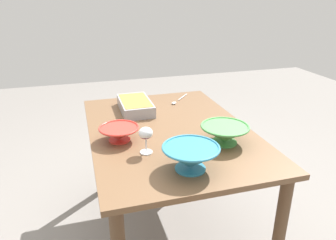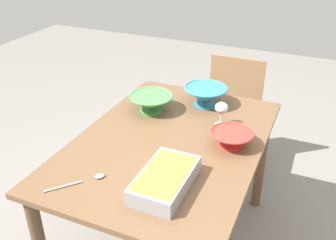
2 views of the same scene
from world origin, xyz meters
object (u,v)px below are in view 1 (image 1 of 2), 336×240
at_px(mixing_bowl, 225,133).
at_px(serving_bowl, 119,133).
at_px(casserole_dish, 135,105).
at_px(serving_spoon, 177,101).
at_px(wine_glass, 146,135).
at_px(dining_table, 169,145).
at_px(small_bowl, 191,157).

distance_m(mixing_bowl, serving_bowl, 0.56).
distance_m(casserole_dish, serving_bowl, 0.46).
xyz_separation_m(mixing_bowl, serving_spoon, (0.71, 0.03, -0.05)).
bearing_deg(serving_bowl, casserole_dish, -21.63).
bearing_deg(wine_glass, serving_spoon, -28.89).
height_order(dining_table, serving_bowl, serving_bowl).
relative_size(wine_glass, serving_bowl, 0.63).
distance_m(mixing_bowl, serving_spoon, 0.72).
xyz_separation_m(dining_table, serving_bowl, (-0.08, 0.30, 0.15)).
bearing_deg(mixing_bowl, casserole_dish, 30.47).
relative_size(wine_glass, serving_spoon, 0.66).
relative_size(dining_table, mixing_bowl, 5.12).
xyz_separation_m(casserole_dish, serving_spoon, (0.10, -0.33, -0.03)).
distance_m(wine_glass, small_bowl, 0.27).
height_order(casserole_dish, mixing_bowl, mixing_bowl).
relative_size(dining_table, small_bowl, 5.02).
bearing_deg(wine_glass, serving_bowl, 31.36).
bearing_deg(casserole_dish, serving_bowl, 158.37).
height_order(dining_table, small_bowl, small_bowl).
relative_size(wine_glass, small_bowl, 0.53).
distance_m(dining_table, small_bowl, 0.50).
relative_size(dining_table, casserole_dish, 3.74).
height_order(dining_table, serving_spoon, serving_spoon).
relative_size(mixing_bowl, serving_spoon, 1.24).
height_order(casserole_dish, serving_bowl, serving_bowl).
xyz_separation_m(serving_bowl, serving_spoon, (0.53, -0.50, -0.04)).
relative_size(casserole_dish, serving_bowl, 1.62).
height_order(wine_glass, serving_spoon, wine_glass).
xyz_separation_m(dining_table, small_bowl, (-0.47, 0.04, 0.17)).
bearing_deg(mixing_bowl, small_bowl, 127.53).
height_order(mixing_bowl, serving_bowl, mixing_bowl).
distance_m(casserole_dish, mixing_bowl, 0.71).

